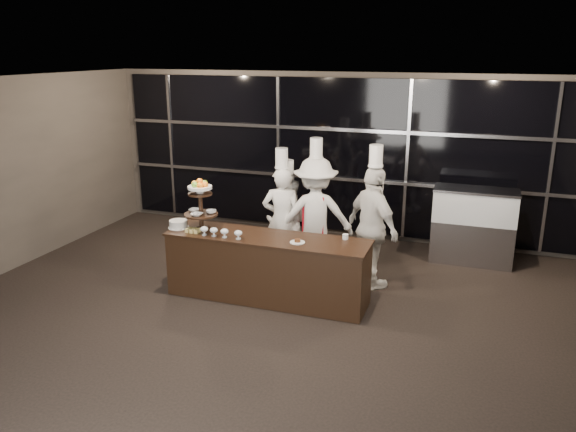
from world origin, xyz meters
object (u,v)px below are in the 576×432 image
(buffet_counter, at_px, (267,267))
(layer_cake, at_px, (178,224))
(chef_c, at_px, (315,215))
(display_stand, at_px, (200,201))
(chef_d, at_px, (373,227))
(chef_b, at_px, (288,222))
(chef_a, at_px, (282,218))
(display_case, at_px, (474,222))

(buffet_counter, xyz_separation_m, layer_cake, (-1.35, -0.05, 0.51))
(chef_c, bearing_deg, buffet_counter, -105.41)
(display_stand, relative_size, chef_c, 0.35)
(display_stand, xyz_separation_m, layer_cake, (-0.35, -0.05, -0.37))
(display_stand, bearing_deg, chef_d, 21.16)
(chef_b, bearing_deg, chef_d, -15.36)
(chef_c, height_order, chef_d, chef_c)
(chef_a, bearing_deg, display_case, 25.59)
(chef_a, xyz_separation_m, chef_d, (1.46, -0.19, 0.07))
(display_case, bearing_deg, buffet_counter, -137.49)
(chef_a, distance_m, chef_c, 0.52)
(display_stand, height_order, chef_a, chef_a)
(buffet_counter, bearing_deg, chef_c, 74.59)
(layer_cake, height_order, chef_a, chef_a)
(display_stand, distance_m, chef_d, 2.49)
(buffet_counter, height_order, display_stand, display_stand)
(buffet_counter, height_order, display_case, display_case)
(buffet_counter, distance_m, layer_cake, 1.44)
(display_case, xyz_separation_m, chef_b, (-2.80, -1.15, 0.05))
(layer_cake, bearing_deg, chef_c, 36.74)
(layer_cake, bearing_deg, buffet_counter, 2.13)
(buffet_counter, relative_size, display_stand, 3.81)
(display_stand, relative_size, chef_d, 0.35)
(layer_cake, xyz_separation_m, chef_d, (2.64, 0.94, -0.05))
(buffet_counter, distance_m, chef_b, 1.32)
(chef_a, bearing_deg, layer_cake, -136.13)
(chef_a, bearing_deg, display_stand, -127.51)
(layer_cake, xyz_separation_m, display_case, (4.00, 2.48, -0.29))
(chef_b, bearing_deg, display_stand, -123.59)
(layer_cake, distance_m, chef_b, 1.81)
(buffet_counter, xyz_separation_m, chef_b, (-0.15, 1.28, 0.27))
(chef_b, distance_m, chef_d, 1.50)
(chef_b, distance_m, chef_c, 0.52)
(buffet_counter, bearing_deg, layer_cake, -177.87)
(display_case, bearing_deg, chef_b, -157.70)
(buffet_counter, distance_m, display_case, 3.60)
(layer_cake, bearing_deg, chef_b, 48.05)
(chef_d, bearing_deg, layer_cake, -160.44)
(buffet_counter, distance_m, chef_c, 1.33)
(chef_a, xyz_separation_m, chef_c, (0.50, 0.13, 0.06))
(display_stand, xyz_separation_m, chef_b, (0.85, 1.28, -0.60))
(chef_a, height_order, chef_d, chef_d)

